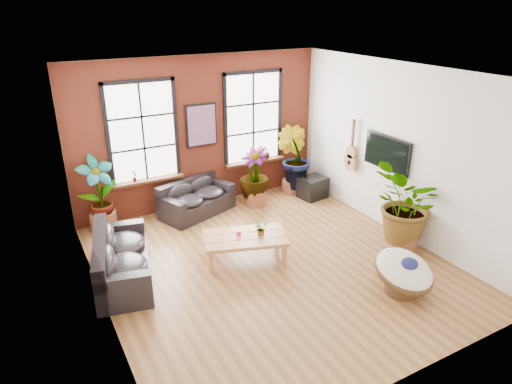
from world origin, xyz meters
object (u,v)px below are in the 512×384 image
sofa_back (196,199)px  coffee_table (245,239)px  sofa_left (119,260)px  papasan_chair (404,272)px

sofa_back → coffee_table: 2.39m
sofa_back → coffee_table: bearing=-109.2°
sofa_back → sofa_left: size_ratio=0.84×
coffee_table → papasan_chair: papasan_chair is taller
sofa_left → papasan_chair: (4.08, -2.71, 0.01)m
sofa_back → coffee_table: sofa_back is taller
coffee_table → papasan_chair: (1.84, -2.22, -0.05)m
coffee_table → sofa_back: bearing=109.3°
sofa_left → papasan_chair: bearing=-111.2°
sofa_left → coffee_table: bearing=-89.7°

